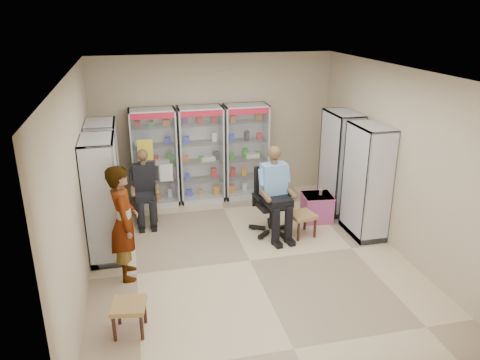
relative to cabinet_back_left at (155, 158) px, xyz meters
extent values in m
plane|color=#C9B38B|center=(1.30, -2.73, -1.00)|extent=(6.00, 6.00, 0.00)
cube|color=tan|center=(1.30, 0.27, 0.50)|extent=(5.00, 0.02, 3.00)
cube|color=tan|center=(1.30, -5.73, 0.50)|extent=(5.00, 0.02, 3.00)
cube|color=tan|center=(-1.20, -2.73, 0.50)|extent=(0.02, 6.00, 3.00)
cube|color=tan|center=(3.80, -2.73, 0.50)|extent=(0.02, 6.00, 3.00)
cube|color=silver|center=(1.30, -2.73, 2.00)|extent=(5.00, 6.00, 0.02)
cube|color=#B1B4B8|center=(0.00, 0.00, 0.00)|extent=(0.90, 0.50, 2.00)
cube|color=#9FA0A6|center=(0.95, 0.00, 0.00)|extent=(0.90, 0.50, 2.00)
cube|color=silver|center=(1.90, 0.00, 0.00)|extent=(0.90, 0.50, 2.00)
cube|color=#A5A8AC|center=(3.53, -1.13, 0.00)|extent=(0.90, 0.50, 2.00)
cube|color=silver|center=(3.53, -2.23, 0.00)|extent=(0.90, 0.50, 2.00)
cube|color=#A1A2A8|center=(-0.93, -0.93, 0.00)|extent=(0.90, 0.50, 2.00)
cube|color=#A8AAAF|center=(-0.93, -2.03, 0.00)|extent=(0.90, 0.50, 2.00)
cube|color=black|center=(-0.25, -0.73, -0.53)|extent=(0.42, 0.42, 0.94)
cube|color=black|center=(1.94, -1.80, -0.40)|extent=(0.74, 0.74, 1.21)
cube|color=#B54876|center=(2.94, -1.50, -0.74)|extent=(0.58, 0.56, 0.51)
cylinder|color=#5E2108|center=(3.00, -1.50, -0.44)|extent=(0.07, 0.07, 0.09)
cube|color=#B28A4B|center=(2.43, -2.06, -0.79)|extent=(0.50, 0.50, 0.42)
cube|color=#9B6441|center=(-0.60, -4.10, -0.79)|extent=(0.47, 0.47, 0.41)
imported|color=gray|center=(-0.61, -2.74, -0.11)|extent=(0.45, 0.67, 1.77)
camera|label=1|loc=(-0.37, -9.18, 2.84)|focal=35.00mm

